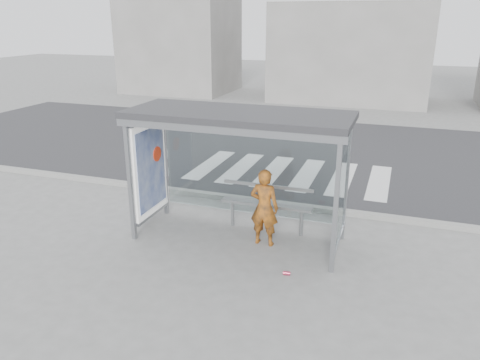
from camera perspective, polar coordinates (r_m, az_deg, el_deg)
name	(u,v)px	position (r m, az deg, el deg)	size (l,w,h in m)	color
ground	(238,238)	(9.63, -0.21, -7.14)	(80.00, 80.00, 0.00)	slate
road	(307,151)	(15.99, 8.19, 3.54)	(30.00, 10.00, 0.01)	#2C2C2F
curb	(265,202)	(11.30, 3.09, -2.70)	(30.00, 0.18, 0.12)	gray
crosswalk	(290,173)	(13.64, 6.09, 0.87)	(5.55, 3.00, 0.00)	silver
bus_shelter	(221,142)	(9.11, -2.31, 4.63)	(4.25, 1.65, 2.62)	gray
building_left	(180,40)	(29.16, -7.28, 16.60)	(6.00, 5.00, 6.00)	gray
building_center	(351,52)	(26.35, 13.39, 14.89)	(8.00, 5.00, 5.00)	gray
person	(264,207)	(9.11, 2.98, -3.36)	(0.57, 0.37, 1.56)	red
bench	(267,204)	(9.78, 3.25, -2.96)	(1.94, 0.24, 1.00)	slate
soda_can	(287,273)	(8.40, 5.72, -11.24)	(0.07, 0.07, 0.13)	#E24265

